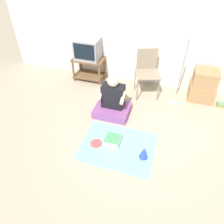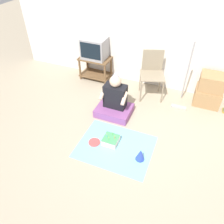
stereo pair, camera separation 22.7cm
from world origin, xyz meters
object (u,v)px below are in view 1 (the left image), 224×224
object	(u,v)px
tv	(88,49)
folding_chair	(147,69)
book_pile	(222,105)
cardboard_box_stack	(203,86)
party_hat_blue	(144,153)
paper_plate	(96,143)
dust_mop	(179,85)
person_seated	(113,102)
birthday_cake	(113,140)

from	to	relation	value
tv	folding_chair	distance (m)	1.29
tv	book_pile	bearing A→B (deg)	-3.74
cardboard_box_stack	tv	bearing A→B (deg)	178.99
tv	cardboard_box_stack	bearing A→B (deg)	-1.01
party_hat_blue	paper_plate	xyz separation A→B (m)	(-0.75, 0.04, -0.09)
party_hat_blue	book_pile	bearing A→B (deg)	53.97
dust_mop	paper_plate	world-z (taller)	dust_mop
folding_chair	person_seated	world-z (taller)	folding_chair
tv	party_hat_blue	bearing A→B (deg)	-49.32
birthday_cake	tv	bearing A→B (deg)	121.96
tv	person_seated	size ratio (longest dim) A/B	0.60
cardboard_box_stack	party_hat_blue	world-z (taller)	cardboard_box_stack
book_pile	person_seated	bearing A→B (deg)	-157.42
cardboard_box_stack	person_seated	distance (m)	1.78
tv	folding_chair	world-z (taller)	tv
folding_chair	party_hat_blue	size ratio (longest dim) A/B	4.55
dust_mop	paper_plate	xyz separation A→B (m)	(-1.08, -1.48, -0.37)
person_seated	paper_plate	world-z (taller)	person_seated
person_seated	cardboard_box_stack	bearing A→B (deg)	31.82
paper_plate	book_pile	bearing A→B (deg)	39.46
person_seated	birthday_cake	distance (m)	0.77
party_hat_blue	cardboard_box_stack	bearing A→B (deg)	66.26
folding_chair	person_seated	distance (m)	0.97
birthday_cake	party_hat_blue	size ratio (longest dim) A/B	1.19
person_seated	dust_mop	bearing A→B (deg)	32.72
cardboard_box_stack	folding_chair	bearing A→B (deg)	-173.83
book_pile	party_hat_blue	world-z (taller)	party_hat_blue
birthday_cake	cardboard_box_stack	bearing A→B (deg)	51.80
dust_mop	person_seated	bearing A→B (deg)	-147.28
tv	birthday_cake	xyz separation A→B (m)	(1.05, -1.69, -0.64)
tv	birthday_cake	bearing A→B (deg)	-58.04
book_pile	party_hat_blue	size ratio (longest dim) A/B	1.01
person_seated	book_pile	bearing A→B (deg)	22.58
dust_mop	birthday_cake	size ratio (longest dim) A/B	5.55
dust_mop	person_seated	distance (m)	1.27
book_pile	birthday_cake	world-z (taller)	birthday_cake
book_pile	paper_plate	bearing A→B (deg)	-140.54
tv	paper_plate	bearing A→B (deg)	-65.49
paper_plate	person_seated	bearing A→B (deg)	88.39
birthday_cake	dust_mop	bearing A→B (deg)	58.77
person_seated	party_hat_blue	xyz separation A→B (m)	(0.73, -0.84, -0.15)
tv	folding_chair	bearing A→B (deg)	-7.09
person_seated	birthday_cake	bearing A→B (deg)	-72.92
folding_chair	book_pile	xyz separation A→B (m)	(1.49, -0.02, -0.50)
folding_chair	birthday_cake	xyz separation A→B (m)	(-0.22, -1.53, -0.47)
dust_mop	paper_plate	bearing A→B (deg)	-126.11
cardboard_box_stack	party_hat_blue	distance (m)	1.96
tv	cardboard_box_stack	size ratio (longest dim) A/B	0.82
cardboard_box_stack	dust_mop	xyz separation A→B (m)	(-0.45, -0.26, 0.09)
tv	dust_mop	xyz separation A→B (m)	(1.90, -0.30, -0.32)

